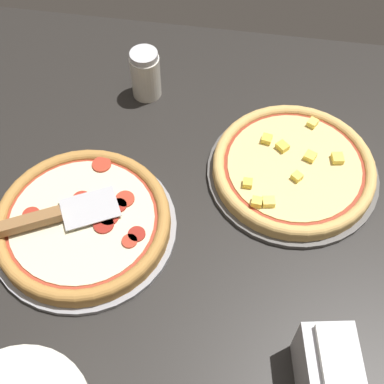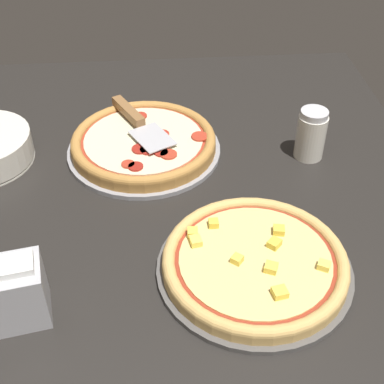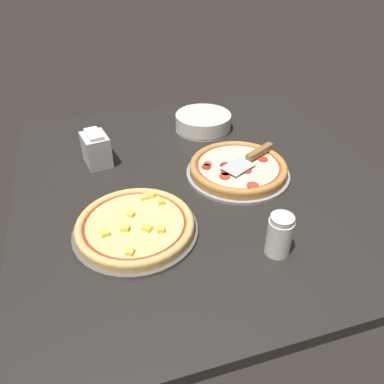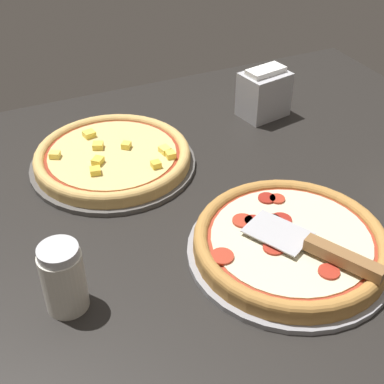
# 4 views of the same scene
# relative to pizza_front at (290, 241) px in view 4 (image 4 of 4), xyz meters

# --- Properties ---
(ground_plane) EXTENTS (1.22, 1.17, 0.04)m
(ground_plane) POSITION_rel_pizza_front_xyz_m (0.01, 0.12, -0.05)
(ground_plane) COLOR black
(pizza_pan_front) EXTENTS (0.34, 0.34, 0.01)m
(pizza_pan_front) POSITION_rel_pizza_front_xyz_m (0.00, -0.00, -0.02)
(pizza_pan_front) COLOR #939399
(pizza_pan_front) RESTS_ON ground_plane
(pizza_front) EXTENTS (0.32, 0.32, 0.03)m
(pizza_front) POSITION_rel_pizza_front_xyz_m (0.00, 0.00, 0.00)
(pizza_front) COLOR #B77F3D
(pizza_front) RESTS_ON pizza_pan_front
(pizza_pan_back) EXTENTS (0.34, 0.34, 0.01)m
(pizza_pan_back) POSITION_rel_pizza_front_xyz_m (-0.18, 0.37, -0.02)
(pizza_pan_back) COLOR #565451
(pizza_pan_back) RESTS_ON ground_plane
(pizza_back) EXTENTS (0.32, 0.32, 0.03)m
(pizza_back) POSITION_rel_pizza_front_xyz_m (-0.18, 0.37, -0.00)
(pizza_back) COLOR #DBAD60
(pizza_back) RESTS_ON pizza_pan_back
(serving_spatula) EXTENTS (0.14, 0.22, 0.02)m
(serving_spatula) POSITION_rel_pizza_front_xyz_m (0.02, -0.07, 0.02)
(serving_spatula) COLOR #B7B7BC
(serving_spatula) RESTS_ON pizza_front
(parmesan_shaker) EXTENTS (0.06, 0.06, 0.11)m
(parmesan_shaker) POSITION_rel_pizza_front_xyz_m (-0.36, 0.04, 0.03)
(parmesan_shaker) COLOR silver
(parmesan_shaker) RESTS_ON ground_plane
(napkin_holder) EXTENTS (0.12, 0.10, 0.12)m
(napkin_holder) POSITION_rel_pizza_front_xyz_m (0.21, 0.43, 0.03)
(napkin_holder) COLOR #B2B2B7
(napkin_holder) RESTS_ON ground_plane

